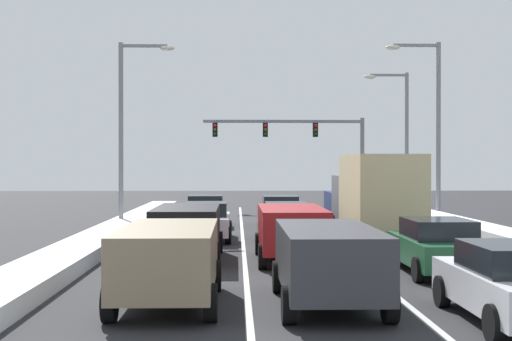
% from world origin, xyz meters
% --- Properties ---
extents(ground_plane, '(120.00, 120.00, 0.00)m').
position_xyz_m(ground_plane, '(0.00, 16.54, 0.00)').
color(ground_plane, '#28282B').
extents(lane_stripe_between_right_lane_and_center_lane, '(0.14, 45.49, 0.01)m').
position_xyz_m(lane_stripe_between_right_lane_and_center_lane, '(1.70, 20.68, 0.00)').
color(lane_stripe_between_right_lane_and_center_lane, silver).
rests_on(lane_stripe_between_right_lane_and_center_lane, ground).
extents(lane_stripe_between_center_lane_and_left_lane, '(0.14, 45.49, 0.01)m').
position_xyz_m(lane_stripe_between_center_lane_and_left_lane, '(-1.70, 20.68, 0.00)').
color(lane_stripe_between_center_lane_and_left_lane, silver).
rests_on(lane_stripe_between_center_lane_and_left_lane, ground).
extents(snow_bank_right_shoulder, '(1.44, 45.49, 0.79)m').
position_xyz_m(snow_bank_right_shoulder, '(7.00, 20.68, 0.39)').
color(snow_bank_right_shoulder, white).
rests_on(snow_bank_right_shoulder, ground).
extents(snow_bank_left_shoulder, '(1.71, 45.49, 0.46)m').
position_xyz_m(snow_bank_left_shoulder, '(-7.00, 20.68, 0.23)').
color(snow_bank_left_shoulder, white).
rests_on(snow_bank_left_shoulder, ground).
extents(sedan_green_right_lane_second, '(2.00, 4.50, 1.51)m').
position_xyz_m(sedan_green_right_lane_second, '(3.55, 12.13, 0.76)').
color(sedan_green_right_lane_second, '#1E5633').
rests_on(sedan_green_right_lane_second, ground).
extents(box_truck_right_lane_third, '(2.53, 7.20, 3.36)m').
position_xyz_m(box_truck_right_lane_third, '(3.30, 19.51, 1.90)').
color(box_truck_right_lane_third, slate).
rests_on(box_truck_right_lane_third, ground).
extents(suv_navy_right_lane_fourth, '(2.16, 4.90, 1.67)m').
position_xyz_m(suv_navy_right_lane_fourth, '(3.52, 26.98, 1.02)').
color(suv_navy_right_lane_fourth, navy).
rests_on(suv_navy_right_lane_fourth, ground).
extents(suv_charcoal_center_lane_nearest, '(2.16, 4.90, 1.67)m').
position_xyz_m(suv_charcoal_center_lane_nearest, '(-0.02, 7.60, 1.02)').
color(suv_charcoal_center_lane_nearest, '#38383D').
rests_on(suv_charcoal_center_lane_nearest, ground).
extents(suv_red_center_lane_second, '(2.16, 4.90, 1.67)m').
position_xyz_m(suv_red_center_lane_second, '(-0.25, 14.77, 1.02)').
color(suv_red_center_lane_second, maroon).
rests_on(suv_red_center_lane_second, ground).
extents(sedan_maroon_center_lane_third, '(2.00, 4.50, 1.51)m').
position_xyz_m(sedan_maroon_center_lane_third, '(0.03, 20.98, 0.76)').
color(sedan_maroon_center_lane_third, maroon).
rests_on(sedan_maroon_center_lane_third, ground).
extents(sedan_silver_center_lane_fourth, '(2.00, 4.50, 1.51)m').
position_xyz_m(sedan_silver_center_lane_fourth, '(0.15, 27.29, 0.76)').
color(sedan_silver_center_lane_fourth, '#B7BABF').
rests_on(sedan_silver_center_lane_fourth, ground).
extents(suv_tan_left_lane_nearest, '(2.16, 4.90, 1.67)m').
position_xyz_m(suv_tan_left_lane_nearest, '(-3.40, 7.83, 1.02)').
color(suv_tan_left_lane_nearest, '#937F60').
rests_on(suv_tan_left_lane_nearest, ground).
extents(suv_black_left_lane_second, '(2.16, 4.90, 1.67)m').
position_xyz_m(suv_black_left_lane_second, '(-3.51, 15.22, 1.02)').
color(suv_black_left_lane_second, black).
rests_on(suv_black_left_lane_second, ground).
extents(sedan_white_left_lane_third, '(2.00, 4.50, 1.51)m').
position_xyz_m(sedan_white_left_lane_third, '(-3.16, 21.22, 0.76)').
color(sedan_white_left_lane_third, silver).
rests_on(sedan_white_left_lane_third, ground).
extents(sedan_green_left_lane_fourth, '(2.00, 4.50, 1.51)m').
position_xyz_m(sedan_green_left_lane_fourth, '(-3.45, 28.04, 0.76)').
color(sedan_green_left_lane_fourth, '#1E5633').
rests_on(sedan_green_left_lane_fourth, ground).
extents(traffic_light_gantry, '(10.94, 0.47, 6.20)m').
position_xyz_m(traffic_light_gantry, '(2.77, 41.34, 4.74)').
color(traffic_light_gantry, slate).
rests_on(traffic_light_gantry, ground).
extents(street_lamp_right_near, '(2.66, 0.36, 8.88)m').
position_xyz_m(street_lamp_right_near, '(7.40, 26.88, 5.26)').
color(street_lamp_right_near, gray).
rests_on(street_lamp_right_near, ground).
extents(street_lamp_right_mid, '(2.66, 0.36, 8.48)m').
position_xyz_m(street_lamp_right_mid, '(7.82, 35.15, 5.05)').
color(street_lamp_right_mid, gray).
rests_on(street_lamp_right_mid, ground).
extents(street_lamp_left_mid, '(2.66, 0.36, 8.80)m').
position_xyz_m(street_lamp_left_mid, '(-7.10, 26.90, 5.22)').
color(street_lamp_left_mid, gray).
rests_on(street_lamp_left_mid, ground).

